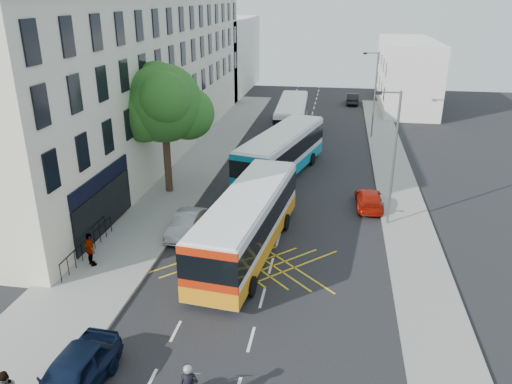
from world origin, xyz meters
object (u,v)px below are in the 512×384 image
at_px(bus_far, 292,117).
at_px(distant_car_grey, 284,114).
at_px(lamp_far, 374,91).
at_px(bus_near, 248,222).
at_px(parked_car_blue, 72,377).
at_px(street_tree, 163,104).
at_px(pedestrian_far, 90,250).
at_px(red_hatchback, 369,199).
at_px(bus_mid, 282,153).
at_px(distant_car_dark, 353,99).
at_px(parked_car_silver, 186,224).
at_px(lamp_near, 393,152).

bearing_deg(bus_far, distant_car_grey, 101.71).
xyz_separation_m(lamp_far, bus_near, (-7.66, -24.74, -2.84)).
bearing_deg(bus_near, parked_car_blue, -103.85).
relative_size(street_tree, distant_car_grey, 1.90).
distance_m(parked_car_blue, pedestrian_far, 8.98).
bearing_deg(red_hatchback, pedestrian_far, 33.69).
height_order(lamp_far, bus_mid, lamp_far).
bearing_deg(distant_car_grey, distant_car_dark, 49.58).
bearing_deg(red_hatchback, parked_car_blue, 57.58).
bearing_deg(distant_car_dark, bus_mid, 79.66).
relative_size(bus_near, bus_far, 1.03).
bearing_deg(red_hatchback, lamp_far, -95.06).
bearing_deg(parked_car_silver, bus_mid, 72.64).
bearing_deg(lamp_near, distant_car_grey, 109.31).
bearing_deg(bus_mid, bus_far, 106.15).
xyz_separation_m(lamp_near, lamp_far, (0.00, 20.00, 0.00)).
bearing_deg(parked_car_silver, distant_car_dark, 79.35).
distance_m(lamp_near, red_hatchback, 4.88).
relative_size(bus_mid, bus_far, 1.06).
height_order(bus_near, parked_car_silver, bus_near).
distance_m(parked_car_blue, distant_car_grey, 42.29).
distance_m(lamp_far, bus_far, 8.26).
distance_m(bus_far, parked_car_blue, 36.56).
xyz_separation_m(lamp_far, bus_mid, (-7.31, -12.14, -2.80)).
xyz_separation_m(bus_near, bus_mid, (0.35, 12.60, 0.04)).
bearing_deg(pedestrian_far, parked_car_blue, 154.44).
height_order(bus_mid, parked_car_silver, bus_mid).
xyz_separation_m(lamp_far, red_hatchback, (-0.91, -17.38, -4.02)).
distance_m(red_hatchback, distant_car_grey, 25.02).
bearing_deg(lamp_near, lamp_far, 90.00).
bearing_deg(pedestrian_far, bus_near, -116.68).
xyz_separation_m(parked_car_silver, distant_car_grey, (2.38, 29.42, -0.00)).
height_order(lamp_near, bus_far, lamp_near).
height_order(lamp_near, lamp_far, same).
relative_size(distant_car_dark, pedestrian_far, 2.32).
distance_m(street_tree, lamp_near, 15.10).
bearing_deg(lamp_near, parked_car_blue, -126.42).
relative_size(distant_car_grey, distant_car_dark, 1.11).
relative_size(bus_mid, pedestrian_far, 7.00).
distance_m(parked_car_blue, distant_car_dark, 53.18).
relative_size(lamp_far, bus_far, 0.67).
bearing_deg(parked_car_blue, lamp_near, 57.03).
relative_size(lamp_near, lamp_far, 1.00).
bearing_deg(bus_far, red_hatchback, -70.99).
height_order(lamp_far, parked_car_blue, lamp_far).
distance_m(street_tree, bus_far, 19.25).
bearing_deg(bus_mid, parked_car_blue, -86.50).
relative_size(bus_far, pedestrian_far, 6.57).
distance_m(lamp_far, distant_car_dark, 16.72).
relative_size(lamp_near, bus_near, 0.65).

